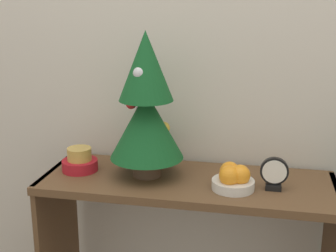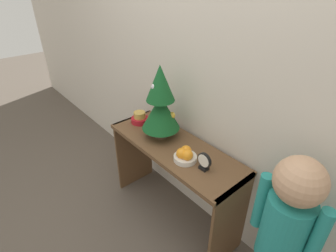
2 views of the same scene
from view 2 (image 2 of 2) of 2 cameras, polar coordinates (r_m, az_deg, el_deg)
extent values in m
plane|color=brown|center=(2.25, -2.94, -20.76)|extent=(12.00, 12.00, 0.00)
cube|color=beige|center=(1.78, 7.64, 13.86)|extent=(7.00, 0.05, 2.50)
cube|color=brown|center=(1.87, 1.34, -4.58)|extent=(1.10, 0.40, 0.03)
cube|color=brown|center=(2.42, -7.28, -5.35)|extent=(0.02, 0.37, 0.69)
cube|color=brown|center=(1.84, 13.13, -20.42)|extent=(0.02, 0.37, 0.69)
cylinder|color=#4C3828|center=(1.95, -1.54, -1.53)|extent=(0.11, 0.11, 0.05)
cylinder|color=brown|center=(1.93, -1.56, -0.39)|extent=(0.02, 0.02, 0.04)
cone|color=#145123|center=(1.87, -1.61, 3.03)|extent=(0.28, 0.28, 0.25)
cone|color=#145123|center=(1.77, -1.71, 9.35)|extent=(0.20, 0.20, 0.25)
sphere|color=silver|center=(1.89, -1.23, 5.01)|extent=(0.04, 0.04, 0.04)
sphere|color=red|center=(1.87, -2.82, 5.75)|extent=(0.04, 0.04, 0.04)
sphere|color=gold|center=(1.88, 0.86, 2.34)|extent=(0.05, 0.05, 0.05)
sphere|color=gold|center=(1.76, -1.71, 6.72)|extent=(0.04, 0.04, 0.04)
sphere|color=silver|center=(1.77, -2.84, 8.49)|extent=(0.05, 0.05, 0.05)
cylinder|color=silver|center=(1.72, 3.77, -6.96)|extent=(0.15, 0.15, 0.03)
sphere|color=orange|center=(1.68, 4.25, -6.31)|extent=(0.07, 0.07, 0.07)
sphere|color=orange|center=(1.71, 3.94, -5.43)|extent=(0.07, 0.07, 0.07)
sphere|color=orange|center=(1.69, 3.01, -5.96)|extent=(0.07, 0.07, 0.07)
cylinder|color=#AD1923|center=(2.14, -6.15, 1.32)|extent=(0.14, 0.14, 0.04)
cylinder|color=gold|center=(2.12, -6.22, 2.41)|extent=(0.09, 0.09, 0.05)
cube|color=black|center=(1.66, 7.80, -9.00)|extent=(0.05, 0.04, 0.02)
cylinder|color=black|center=(1.63, 7.94, -7.38)|extent=(0.10, 0.02, 0.10)
cylinder|color=white|center=(1.62, 7.70, -7.53)|extent=(0.08, 0.00, 0.08)
cylinder|color=teal|center=(1.52, 23.90, -19.83)|extent=(0.22, 0.22, 0.40)
sphere|color=tan|center=(1.31, 26.81, -10.69)|extent=(0.23, 0.23, 0.23)
cylinder|color=teal|center=(1.50, 19.66, -15.12)|extent=(0.06, 0.06, 0.34)
cylinder|color=teal|center=(1.44, 29.84, -20.38)|extent=(0.06, 0.06, 0.34)
camera|label=1|loc=(1.13, -66.08, -10.06)|focal=50.00mm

